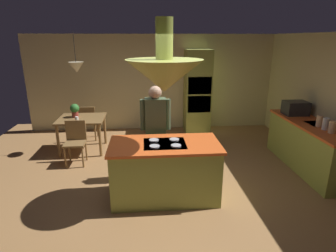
# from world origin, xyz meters

# --- Properties ---
(ground) EXTENTS (8.16, 8.16, 0.00)m
(ground) POSITION_xyz_m (0.00, 0.00, 0.00)
(ground) COLOR #9E7042
(wall_back) EXTENTS (6.80, 0.10, 2.55)m
(wall_back) POSITION_xyz_m (0.00, 3.45, 1.27)
(wall_back) COLOR beige
(wall_back) RESTS_ON ground
(kitchen_island) EXTENTS (1.69, 0.88, 0.93)m
(kitchen_island) POSITION_xyz_m (0.00, -0.20, 0.46)
(kitchen_island) COLOR #939E42
(kitchen_island) RESTS_ON ground
(counter_run_right) EXTENTS (0.73, 2.22, 0.91)m
(counter_run_right) POSITION_xyz_m (2.84, 0.60, 0.47)
(counter_run_right) COLOR #939E42
(counter_run_right) RESTS_ON ground
(oven_tower) EXTENTS (0.66, 0.62, 2.17)m
(oven_tower) POSITION_xyz_m (1.10, 3.04, 1.09)
(oven_tower) COLOR #939E42
(oven_tower) RESTS_ON ground
(dining_table) EXTENTS (0.99, 0.88, 0.76)m
(dining_table) POSITION_xyz_m (-1.70, 1.90, 0.65)
(dining_table) COLOR brown
(dining_table) RESTS_ON ground
(person_at_island) EXTENTS (0.53, 0.22, 1.68)m
(person_at_island) POSITION_xyz_m (-0.11, 0.51, 0.96)
(person_at_island) COLOR tan
(person_at_island) RESTS_ON ground
(range_hood) EXTENTS (1.10, 1.10, 1.00)m
(range_hood) POSITION_xyz_m (0.00, -0.20, 1.97)
(range_hood) COLOR #939E42
(pendant_light_over_table) EXTENTS (0.32, 0.32, 0.82)m
(pendant_light_over_table) POSITION_xyz_m (-1.70, 1.90, 1.86)
(pendant_light_over_table) COLOR beige
(chair_facing_island) EXTENTS (0.40, 0.40, 0.87)m
(chair_facing_island) POSITION_xyz_m (-1.70, 1.24, 0.50)
(chair_facing_island) COLOR brown
(chair_facing_island) RESTS_ON ground
(chair_by_back_wall) EXTENTS (0.40, 0.40, 0.87)m
(chair_by_back_wall) POSITION_xyz_m (-1.70, 2.56, 0.50)
(chair_by_back_wall) COLOR brown
(chair_by_back_wall) RESTS_ON ground
(potted_plant_on_table) EXTENTS (0.20, 0.20, 0.30)m
(potted_plant_on_table) POSITION_xyz_m (-1.85, 1.99, 0.93)
(potted_plant_on_table) COLOR #99382D
(potted_plant_on_table) RESTS_ON dining_table
(cup_on_table) EXTENTS (0.07, 0.07, 0.09)m
(cup_on_table) POSITION_xyz_m (-1.74, 1.68, 0.81)
(cup_on_table) COLOR white
(cup_on_table) RESTS_ON dining_table
(canister_flour) EXTENTS (0.11, 0.11, 0.22)m
(canister_flour) POSITION_xyz_m (2.84, 0.05, 1.02)
(canister_flour) COLOR #E0B78C
(canister_flour) RESTS_ON counter_run_right
(canister_sugar) EXTENTS (0.11, 0.11, 0.21)m
(canister_sugar) POSITION_xyz_m (2.84, 0.23, 1.02)
(canister_sugar) COLOR silver
(canister_sugar) RESTS_ON counter_run_right
(canister_tea) EXTENTS (0.11, 0.11, 0.21)m
(canister_tea) POSITION_xyz_m (2.84, 0.41, 1.02)
(canister_tea) COLOR #E0B78C
(canister_tea) RESTS_ON counter_run_right
(microwave_on_counter) EXTENTS (0.46, 0.36, 0.28)m
(microwave_on_counter) POSITION_xyz_m (2.84, 1.25, 1.05)
(microwave_on_counter) COLOR #232326
(microwave_on_counter) RESTS_ON counter_run_right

